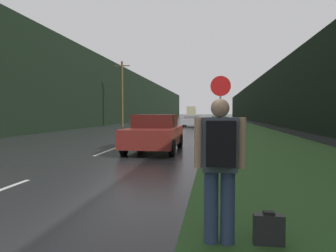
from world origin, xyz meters
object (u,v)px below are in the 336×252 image
object	(u,v)px
stop_sign	(220,107)
hitchhiker_with_backpack	(220,162)
car_passing_far	(192,121)
car_passing_near	(155,133)
suitcase	(269,230)
delivery_truck	(192,112)

from	to	relation	value
stop_sign	hitchhiker_with_backpack	xyz separation A→B (m)	(-0.18, -7.18, -0.79)
hitchhiker_with_backpack	car_passing_far	bearing A→B (deg)	93.37
hitchhiker_with_backpack	car_passing_near	world-z (taller)	hitchhiker_with_backpack
hitchhiker_with_backpack	stop_sign	bearing A→B (deg)	87.36
car_passing_far	suitcase	bearing A→B (deg)	95.66
stop_sign	car_passing_far	xyz separation A→B (m)	(-2.66, 23.84, -1.14)
car_passing_near	hitchhiker_with_backpack	bearing A→B (deg)	106.00
car_passing_far	stop_sign	bearing A→B (deg)	96.37
suitcase	delivery_truck	bearing A→B (deg)	93.42
car_passing_far	delivery_truck	world-z (taller)	delivery_truck
stop_sign	delivery_truck	world-z (taller)	delivery_truck
hitchhiker_with_backpack	suitcase	xyz separation A→B (m)	(0.59, 0.07, -0.82)
stop_sign	suitcase	size ratio (longest dim) A/B	6.86
suitcase	delivery_truck	world-z (taller)	delivery_truck
car_passing_near	suitcase	bearing A→B (deg)	109.69
car_passing_near	delivery_truck	world-z (taller)	delivery_truck
hitchhiker_with_backpack	delivery_truck	distance (m)	87.16
car_passing_near	delivery_truck	distance (m)	78.38
suitcase	car_passing_far	size ratio (longest dim) A/B	0.09
car_passing_near	car_passing_far	xyz separation A→B (m)	(0.00, 22.37, -0.09)
stop_sign	delivery_truck	size ratio (longest dim) A/B	0.36
stop_sign	hitchhiker_with_backpack	size ratio (longest dim) A/B	1.64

